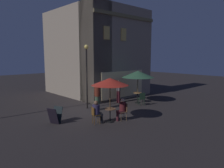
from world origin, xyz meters
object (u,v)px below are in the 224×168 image
at_px(patio_umbrella_0, 110,82).
at_px(cafe_chair_0, 95,114).
at_px(cafe_table_1, 137,96).
at_px(menu_sandwich_board, 55,115).
at_px(cafe_chair_2, 142,98).
at_px(patio_umbrella_1, 138,74).
at_px(patron_seated_1, 122,108).
at_px(cafe_chair_1, 124,110).
at_px(patron_seated_0, 97,111).
at_px(street_lamp_near_corner, 87,67).
at_px(cafe_table_0, 110,113).
at_px(patron_standing_2, 97,96).
at_px(patron_standing_3, 118,91).

bearing_deg(patio_umbrella_0, cafe_chair_0, 160.42).
relative_size(cafe_table_1, patio_umbrella_0, 0.33).
bearing_deg(menu_sandwich_board, cafe_chair_2, -29.86).
bearing_deg(patio_umbrella_1, patron_seated_1, -150.61).
bearing_deg(menu_sandwich_board, cafe_chair_1, -58.51).
xyz_separation_m(cafe_table_1, patron_seated_0, (-5.23, -1.70, 0.18)).
relative_size(patio_umbrella_0, patron_seated_0, 1.93).
bearing_deg(street_lamp_near_corner, cafe_table_0, -104.33).
bearing_deg(cafe_table_1, cafe_table_0, -156.74).
height_order(cafe_chair_2, patron_standing_2, patron_standing_2).
distance_m(cafe_chair_0, cafe_chair_2, 5.02).
relative_size(cafe_table_1, patron_standing_2, 0.44).
bearing_deg(patron_seated_0, patio_umbrella_0, 0.00).
distance_m(street_lamp_near_corner, cafe_chair_1, 4.12).
height_order(menu_sandwich_board, cafe_chair_1, cafe_chair_1).
bearing_deg(patron_seated_1, patron_standing_3, -111.42).
bearing_deg(cafe_chair_2, patron_standing_2, 96.52).
distance_m(street_lamp_near_corner, cafe_table_1, 4.53).
bearing_deg(patron_seated_0, cafe_chair_0, 180.00).
height_order(cafe_table_1, cafe_chair_1, cafe_chair_1).
xyz_separation_m(patio_umbrella_0, cafe_chair_1, (0.78, -0.29, -1.59)).
distance_m(cafe_table_1, patron_seated_1, 4.47).
distance_m(menu_sandwich_board, patron_seated_1, 3.56).
bearing_deg(patron_seated_0, patron_seated_1, -0.46).
distance_m(patio_umbrella_1, cafe_chair_1, 4.66).
distance_m(cafe_table_1, cafe_chair_1, 4.38).
bearing_deg(patron_seated_0, patron_standing_3, 52.45).
bearing_deg(patron_seated_0, cafe_table_1, 37.62).
bearing_deg(patron_standing_3, cafe_chair_2, 8.40).
bearing_deg(cafe_chair_0, cafe_chair_1, -0.46).
height_order(patio_umbrella_0, cafe_chair_1, patio_umbrella_0).
bearing_deg(cafe_table_0, cafe_chair_2, 16.07).
distance_m(street_lamp_near_corner, menu_sandwich_board, 4.15).
relative_size(patio_umbrella_1, patron_standing_3, 1.40).
bearing_deg(patron_standing_2, cafe_table_0, -71.51).
xyz_separation_m(cafe_chair_1, patron_standing_3, (2.77, 3.28, 0.30)).
bearing_deg(patron_seated_1, patron_standing_2, -78.40).
bearing_deg(patio_umbrella_0, patron_standing_3, 40.11).
xyz_separation_m(patio_umbrella_1, cafe_chair_2, (-0.41, -0.76, -1.60)).
distance_m(cafe_table_0, patron_seated_0, 0.77).
bearing_deg(street_lamp_near_corner, cafe_chair_2, -31.24).
bearing_deg(cafe_table_1, patron_seated_1, -150.61).
bearing_deg(patron_seated_1, street_lamp_near_corner, -72.33).
bearing_deg(patron_standing_3, patio_umbrella_0, -59.43).
xyz_separation_m(menu_sandwich_board, patron_standing_3, (5.83, 1.23, 0.44)).
distance_m(menu_sandwich_board, patio_umbrella_0, 3.36).
relative_size(patron_standing_2, patron_standing_3, 1.03).
xyz_separation_m(street_lamp_near_corner, patio_umbrella_1, (3.72, -1.25, -0.61)).
height_order(cafe_chair_2, patron_seated_1, patron_seated_1).
bearing_deg(cafe_chair_1, cafe_table_0, -0.00).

